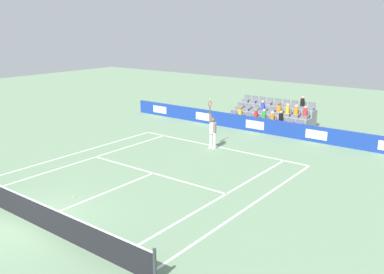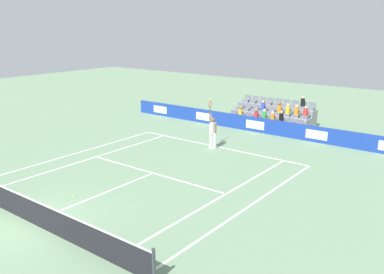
{
  "view_description": "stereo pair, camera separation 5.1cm",
  "coord_description": "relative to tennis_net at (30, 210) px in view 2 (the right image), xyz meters",
  "views": [
    {
      "loc": [
        -12.69,
        7.21,
        6.83
      ],
      "look_at": [
        0.04,
        -9.5,
        1.1
      ],
      "focal_mm": 38.83,
      "sensor_mm": 36.0,
      "label": 1
    },
    {
      "loc": [
        -12.73,
        7.18,
        6.83
      ],
      "look_at": [
        0.04,
        -9.5,
        1.1
      ],
      "focal_mm": 38.83,
      "sensor_mm": 36.0,
      "label": 2
    }
  ],
  "objects": [
    {
      "name": "loose_tennis_ball",
      "position": [
        0.66,
        -2.35,
        -0.46
      ],
      "size": [
        0.07,
        0.07,
        0.07
      ],
      "primitive_type": "sphere",
      "color": "#D1E533",
      "rests_on": "ground"
    },
    {
      "name": "line_doubles_sideline_right",
      "position": [
        -5.49,
        -5.95,
        -0.49
      ],
      "size": [
        0.1,
        11.89,
        0.01
      ],
      "primitive_type": "cube",
      "color": "white",
      "rests_on": "ground"
    },
    {
      "name": "stadium_stand",
      "position": [
        -0.02,
        -18.61,
        0.06
      ],
      "size": [
        5.58,
        2.85,
        2.16
      ],
      "color": "gray",
      "rests_on": "ground"
    },
    {
      "name": "line_centre_mark",
      "position": [
        0.0,
        -11.79,
        -0.49
      ],
      "size": [
        0.1,
        0.2,
        0.01
      ],
      "primitive_type": "cube",
      "color": "white",
      "rests_on": "ground"
    },
    {
      "name": "line_doubles_sideline_left",
      "position": [
        5.49,
        -5.95,
        -0.49
      ],
      "size": [
        0.1,
        11.89,
        0.01
      ],
      "primitive_type": "cube",
      "color": "white",
      "rests_on": "ground"
    },
    {
      "name": "line_singles_sideline_right",
      "position": [
        -4.12,
        -5.95,
        -0.49
      ],
      "size": [
        0.1,
        11.89,
        0.01
      ],
      "primitive_type": "cube",
      "color": "white",
      "rests_on": "ground"
    },
    {
      "name": "sponsor_barrier",
      "position": [
        0.0,
        -16.31,
        -0.02
      ],
      "size": [
        20.68,
        0.22,
        0.95
      ],
      "color": "#193899",
      "rests_on": "ground"
    },
    {
      "name": "line_centre_service",
      "position": [
        0.0,
        -3.2,
        -0.49
      ],
      "size": [
        0.1,
        6.4,
        0.01
      ],
      "primitive_type": "cube",
      "color": "white",
      "rests_on": "ground"
    },
    {
      "name": "ground_plane",
      "position": [
        0.0,
        0.0,
        -0.49
      ],
      "size": [
        80.0,
        80.0,
        0.0
      ],
      "primitive_type": "plane",
      "color": "gray"
    },
    {
      "name": "tennis_net",
      "position": [
        0.0,
        0.0,
        0.0
      ],
      "size": [
        11.97,
        0.1,
        1.07
      ],
      "color": "#33383D",
      "rests_on": "ground"
    },
    {
      "name": "line_service",
      "position": [
        0.0,
        -6.4,
        -0.49
      ],
      "size": [
        8.23,
        0.1,
        0.01
      ],
      "primitive_type": "cube",
      "color": "white",
      "rests_on": "ground"
    },
    {
      "name": "line_singles_sideline_left",
      "position": [
        4.12,
        -5.95,
        -0.49
      ],
      "size": [
        0.1,
        11.89,
        0.01
      ],
      "primitive_type": "cube",
      "color": "white",
      "rests_on": "ground"
    },
    {
      "name": "tennis_player",
      "position": [
        0.1,
        -11.5,
        0.5
      ],
      "size": [
        0.53,
        0.37,
        2.85
      ],
      "color": "white",
      "rests_on": "ground"
    },
    {
      "name": "line_baseline",
      "position": [
        0.0,
        -11.89,
        -0.49
      ],
      "size": [
        10.97,
        0.1,
        0.01
      ],
      "primitive_type": "cube",
      "color": "white",
      "rests_on": "ground"
    }
  ]
}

